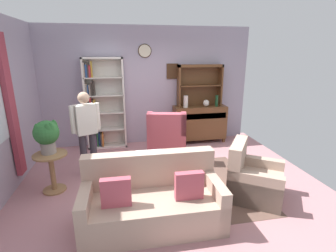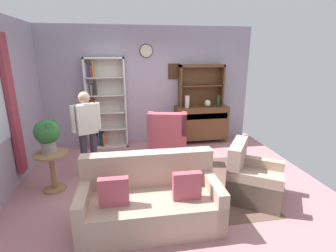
{
  "view_description": "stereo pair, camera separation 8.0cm",
  "coord_description": "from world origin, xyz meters",
  "px_view_note": "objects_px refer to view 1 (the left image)",
  "views": [
    {
      "loc": [
        -0.72,
        -4.0,
        2.21
      ],
      "look_at": [
        0.1,
        0.2,
        0.95
      ],
      "focal_mm": 27.0,
      "sensor_mm": 36.0,
      "label": 1
    },
    {
      "loc": [
        -0.64,
        -4.02,
        2.21
      ],
      "look_at": [
        0.1,
        0.2,
        0.95
      ],
      "focal_mm": 27.0,
      "sensor_mm": 36.0,
      "label": 2
    }
  ],
  "objects_px": {
    "vase_round": "(206,103)",
    "bookshelf": "(102,106)",
    "potted_plant_large": "(47,134)",
    "book_stack": "(146,165)",
    "sideboard_hutch": "(200,80)",
    "wingback_chair": "(167,142)",
    "vase_tall": "(186,102)",
    "armchair_floral": "(253,180)",
    "couch_floral": "(152,201)",
    "coffee_table": "(144,173)",
    "sideboard": "(199,122)",
    "plant_stand": "(52,168)",
    "bottle_wine": "(217,101)",
    "person_reading": "(86,129)"
  },
  "relations": [
    {
      "from": "sideboard",
      "to": "vase_round",
      "type": "height_order",
      "value": "vase_round"
    },
    {
      "from": "sideboard",
      "to": "coffee_table",
      "type": "relative_size",
      "value": 1.62
    },
    {
      "from": "vase_round",
      "to": "plant_stand",
      "type": "distance_m",
      "value": 3.73
    },
    {
      "from": "bottle_wine",
      "to": "couch_floral",
      "type": "relative_size",
      "value": 0.15
    },
    {
      "from": "armchair_floral",
      "to": "plant_stand",
      "type": "height_order",
      "value": "armchair_floral"
    },
    {
      "from": "plant_stand",
      "to": "vase_round",
      "type": "bearing_deg",
      "value": 28.97
    },
    {
      "from": "potted_plant_large",
      "to": "coffee_table",
      "type": "xyz_separation_m",
      "value": [
        1.47,
        -0.4,
        -0.61
      ]
    },
    {
      "from": "bottle_wine",
      "to": "potted_plant_large",
      "type": "bearing_deg",
      "value": -153.74
    },
    {
      "from": "vase_round",
      "to": "couch_floral",
      "type": "height_order",
      "value": "vase_round"
    },
    {
      "from": "sideboard_hutch",
      "to": "couch_floral",
      "type": "relative_size",
      "value": 0.61
    },
    {
      "from": "couch_floral",
      "to": "potted_plant_large",
      "type": "relative_size",
      "value": 3.38
    },
    {
      "from": "bookshelf",
      "to": "sideboard",
      "type": "xyz_separation_m",
      "value": [
        2.36,
        -0.09,
        -0.5
      ]
    },
    {
      "from": "plant_stand",
      "to": "coffee_table",
      "type": "distance_m",
      "value": 1.5
    },
    {
      "from": "vase_round",
      "to": "vase_tall",
      "type": "bearing_deg",
      "value": -178.51
    },
    {
      "from": "vase_round",
      "to": "bookshelf",
      "type": "bearing_deg",
      "value": 176.48
    },
    {
      "from": "potted_plant_large",
      "to": "book_stack",
      "type": "relative_size",
      "value": 2.61
    },
    {
      "from": "armchair_floral",
      "to": "bookshelf",
      "type": "bearing_deg",
      "value": 131.22
    },
    {
      "from": "couch_floral",
      "to": "person_reading",
      "type": "distance_m",
      "value": 1.91
    },
    {
      "from": "couch_floral",
      "to": "armchair_floral",
      "type": "distance_m",
      "value": 1.66
    },
    {
      "from": "couch_floral",
      "to": "wingback_chair",
      "type": "xyz_separation_m",
      "value": [
        0.59,
        2.04,
        0.07
      ]
    },
    {
      "from": "sideboard_hutch",
      "to": "wingback_chair",
      "type": "relative_size",
      "value": 1.05
    },
    {
      "from": "wingback_chair",
      "to": "coffee_table",
      "type": "height_order",
      "value": "wingback_chair"
    },
    {
      "from": "sideboard",
      "to": "couch_floral",
      "type": "xyz_separation_m",
      "value": [
        -1.6,
        -2.96,
        -0.2
      ]
    },
    {
      "from": "bottle_wine",
      "to": "book_stack",
      "type": "xyz_separation_m",
      "value": [
        -1.97,
        -2.04,
        -0.61
      ]
    },
    {
      "from": "vase_round",
      "to": "potted_plant_large",
      "type": "height_order",
      "value": "potted_plant_large"
    },
    {
      "from": "bookshelf",
      "to": "potted_plant_large",
      "type": "bearing_deg",
      "value": -111.4
    },
    {
      "from": "person_reading",
      "to": "wingback_chair",
      "type": "bearing_deg",
      "value": 17.69
    },
    {
      "from": "plant_stand",
      "to": "book_stack",
      "type": "distance_m",
      "value": 1.53
    },
    {
      "from": "vase_round",
      "to": "armchair_floral",
      "type": "bearing_deg",
      "value": -92.29
    },
    {
      "from": "person_reading",
      "to": "coffee_table",
      "type": "xyz_separation_m",
      "value": [
        0.92,
        -0.8,
        -0.55
      ]
    },
    {
      "from": "vase_round",
      "to": "coffee_table",
      "type": "bearing_deg",
      "value": -129.33
    },
    {
      "from": "vase_round",
      "to": "couch_floral",
      "type": "distance_m",
      "value": 3.44
    },
    {
      "from": "sideboard_hutch",
      "to": "couch_floral",
      "type": "bearing_deg",
      "value": -117.53
    },
    {
      "from": "potted_plant_large",
      "to": "bottle_wine",
      "type": "bearing_deg",
      "value": 26.26
    },
    {
      "from": "person_reading",
      "to": "sideboard",
      "type": "bearing_deg",
      "value": 28.92
    },
    {
      "from": "bookshelf",
      "to": "vase_round",
      "type": "relative_size",
      "value": 12.35
    },
    {
      "from": "sideboard",
      "to": "bottle_wine",
      "type": "xyz_separation_m",
      "value": [
        0.39,
        -0.09,
        0.55
      ]
    },
    {
      "from": "bookshelf",
      "to": "wingback_chair",
      "type": "bearing_deg",
      "value": -36.75
    },
    {
      "from": "couch_floral",
      "to": "book_stack",
      "type": "xyz_separation_m",
      "value": [
        0.02,
        0.83,
        0.14
      ]
    },
    {
      "from": "vase_tall",
      "to": "coffee_table",
      "type": "distance_m",
      "value": 2.57
    },
    {
      "from": "potted_plant_large",
      "to": "book_stack",
      "type": "distance_m",
      "value": 1.64
    },
    {
      "from": "armchair_floral",
      "to": "person_reading",
      "type": "height_order",
      "value": "person_reading"
    },
    {
      "from": "armchair_floral",
      "to": "vase_round",
      "type": "bearing_deg",
      "value": 87.71
    },
    {
      "from": "vase_round",
      "to": "armchair_floral",
      "type": "relative_size",
      "value": 0.16
    },
    {
      "from": "sideboard",
      "to": "vase_tall",
      "type": "xyz_separation_m",
      "value": [
        -0.39,
        -0.08,
        0.55
      ]
    },
    {
      "from": "sideboard",
      "to": "wingback_chair",
      "type": "height_order",
      "value": "wingback_chair"
    },
    {
      "from": "armchair_floral",
      "to": "sideboard_hutch",
      "type": "bearing_deg",
      "value": 90.57
    },
    {
      "from": "vase_tall",
      "to": "potted_plant_large",
      "type": "distance_m",
      "value": 3.22
    },
    {
      "from": "couch_floral",
      "to": "coffee_table",
      "type": "distance_m",
      "value": 0.75
    },
    {
      "from": "vase_tall",
      "to": "couch_floral",
      "type": "xyz_separation_m",
      "value": [
        -1.21,
        -2.88,
        -0.75
      ]
    }
  ]
}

